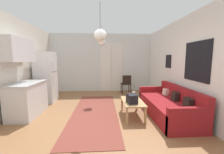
# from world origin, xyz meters

# --- Properties ---
(ground_plane) EXTENTS (5.29, 7.49, 0.10)m
(ground_plane) POSITION_xyz_m (0.00, 0.00, -0.05)
(ground_plane) COLOR #8E603D
(wall_back) EXTENTS (4.89, 0.13, 2.69)m
(wall_back) POSITION_xyz_m (0.02, 3.49, 1.34)
(wall_back) COLOR silver
(wall_back) RESTS_ON ground_plane
(wall_right) EXTENTS (0.12, 7.09, 2.69)m
(wall_right) POSITION_xyz_m (2.39, 0.00, 1.35)
(wall_right) COLOR white
(wall_right) RESTS_ON ground_plane
(area_rug) EXTENTS (1.24, 3.49, 0.01)m
(area_rug) POSITION_xyz_m (-0.16, 0.66, 0.01)
(area_rug) COLOR brown
(area_rug) RESTS_ON ground_plane
(couch) EXTENTS (0.92, 2.19, 0.79)m
(couch) POSITION_xyz_m (1.87, 0.34, 0.26)
(couch) COLOR maroon
(couch) RESTS_ON ground_plane
(coffee_table) EXTENTS (0.52, 0.98, 0.43)m
(coffee_table) POSITION_xyz_m (0.86, 0.34, 0.37)
(coffee_table) COLOR tan
(coffee_table) RESTS_ON ground_plane
(bamboo_vase) EXTENTS (0.10, 0.10, 0.40)m
(bamboo_vase) POSITION_xyz_m (0.97, 0.62, 0.52)
(bamboo_vase) COLOR beige
(bamboo_vase) RESTS_ON coffee_table
(handbag) EXTENTS (0.26, 0.34, 0.34)m
(handbag) POSITION_xyz_m (0.81, 0.16, 0.54)
(handbag) COLOR black
(handbag) RESTS_ON coffee_table
(refrigerator) EXTENTS (0.63, 0.64, 1.77)m
(refrigerator) POSITION_xyz_m (-1.94, 1.83, 0.88)
(refrigerator) COLOR white
(refrigerator) RESTS_ON ground_plane
(kitchen_counter) EXTENTS (0.62, 1.21, 2.07)m
(kitchen_counter) POSITION_xyz_m (-1.99, 0.60, 0.78)
(kitchen_counter) COLOR silver
(kitchen_counter) RESTS_ON ground_plane
(accent_chair) EXTENTS (0.45, 0.43, 0.82)m
(accent_chair) POSITION_xyz_m (1.10, 2.86, 0.47)
(accent_chair) COLOR black
(accent_chair) RESTS_ON ground_plane
(pendant_lamp_near) EXTENTS (0.26, 0.26, 0.80)m
(pendant_lamp_near) POSITION_xyz_m (0.04, -0.17, 2.02)
(pendant_lamp_near) COLOR black
(pendant_lamp_far) EXTENTS (0.26, 0.26, 0.69)m
(pendant_lamp_far) POSITION_xyz_m (0.05, 1.99, 2.13)
(pendant_lamp_far) COLOR black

